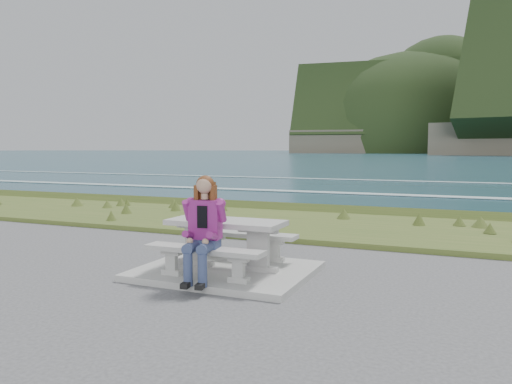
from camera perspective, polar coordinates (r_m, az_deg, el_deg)
concrete_slab at (r=7.85m, az=-3.43°, el=-9.00°), size 2.60×2.10×0.10m
picnic_table at (r=7.72m, az=-3.46°, el=-4.43°), size 1.80×0.75×0.75m
bench_landward at (r=7.16m, az=-5.97°, el=-7.11°), size 1.80×0.35×0.45m
bench_seaward at (r=8.39m, az=-1.30°, el=-5.29°), size 1.80×0.35×0.45m
grass_verge at (r=12.45m, az=6.93°, el=-4.04°), size 160.00×4.50×0.22m
shore_drop at (r=15.23m, az=9.97°, el=-2.43°), size 160.00×0.80×2.20m
ocean at (r=32.30m, az=16.89°, el=-1.77°), size 1600.00×1600.00×0.09m
seated_woman at (r=6.98m, az=-6.22°, el=-5.81°), size 0.53×0.80×1.47m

